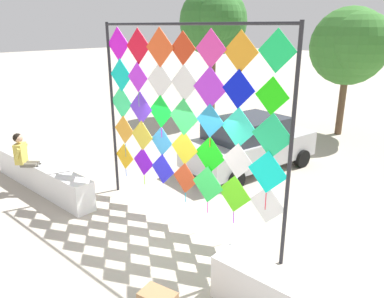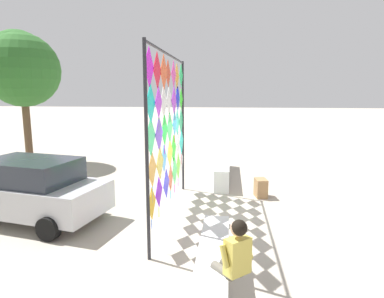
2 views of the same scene
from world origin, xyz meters
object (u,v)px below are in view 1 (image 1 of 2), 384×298
Objects in this scene: parked_car at (249,143)px; tree_broadleaf at (352,46)px; seated_vendor at (26,158)px; tree_far_right at (215,21)px; kite_display_rack at (184,112)px.

tree_broadleaf is at bearing 82.26° from parked_car.
parked_car is (3.34, 5.20, -0.14)m from seated_vendor.
parked_car is 6.16m from tree_broadleaf.
parked_car is 7.38m from tree_far_right.
parked_car reaches higher than seated_vendor.
kite_display_rack reaches higher than parked_car.
seated_vendor is 11.74m from tree_broadleaf.
seated_vendor is 0.36× the size of parked_car.
tree_broadleaf is (4.09, 10.71, 2.51)m from seated_vendor.
tree_broadleaf is (5.57, 1.19, -0.90)m from tree_far_right.
tree_broadleaf is at bearing 69.09° from seated_vendor.
seated_vendor is 6.18m from parked_car.
tree_far_right reaches higher than kite_display_rack.
kite_display_rack is at bearing 21.50° from seated_vendor.
tree_far_right is (-1.48, 9.52, 3.40)m from seated_vendor.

